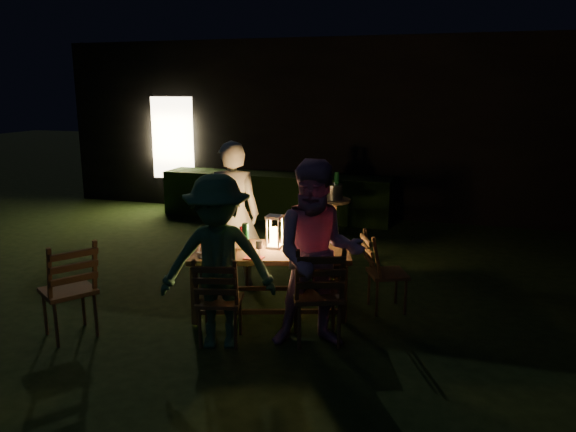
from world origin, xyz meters
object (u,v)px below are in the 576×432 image
(chair_far_left, at_px, (233,264))
(lantern, at_px, (274,233))
(chair_far_right, at_px, (317,262))
(bottle_table, at_px, (246,236))
(chair_near_right, at_px, (317,311))
(person_opp_left, at_px, (218,262))
(chair_near_left, at_px, (220,315))
(bottle_bucket_a, at_px, (329,189))
(bottle_bucket_b, at_px, (337,188))
(chair_spare, at_px, (70,307))
(person_house_side, at_px, (233,214))
(ice_bucket, at_px, (333,192))
(dining_table, at_px, (270,255))
(person_opp_right, at_px, (318,255))
(side_table, at_px, (332,205))
(chair_end, at_px, (385,286))

(chair_far_left, relative_size, lantern, 2.57)
(chair_far_right, height_order, bottle_table, chair_far_right)
(chair_near_right, xyz_separation_m, person_opp_left, (-0.84, -0.33, 0.50))
(chair_near_left, relative_size, bottle_bucket_a, 2.80)
(chair_far_right, height_order, lantern, lantern)
(chair_far_left, bearing_deg, chair_near_left, 86.86)
(lantern, xyz_separation_m, bottle_bucket_b, (0.09, 2.59, 0.05))
(chair_spare, relative_size, person_house_side, 0.58)
(chair_spare, distance_m, ice_bucket, 4.18)
(person_opp_left, height_order, lantern, person_opp_left)
(dining_table, height_order, person_opp_right, person_opp_right)
(chair_near_right, xyz_separation_m, side_table, (-0.59, 3.21, 0.34))
(person_opp_left, bearing_deg, chair_far_left, 90.04)
(dining_table, relative_size, bottle_bucket_a, 5.65)
(chair_near_right, xyz_separation_m, bottle_bucket_a, (-0.64, 3.17, 0.58))
(chair_near_right, bearing_deg, bottle_bucket_b, 77.95)
(chair_spare, relative_size, bottle_table, 3.58)
(dining_table, bearing_deg, ice_bucket, 70.20)
(chair_spare, relative_size, lantern, 2.87)
(chair_near_right, distance_m, ice_bucket, 3.30)
(person_opp_left, distance_m, bottle_table, 0.84)
(chair_far_left, bearing_deg, bottle_bucket_a, -130.53)
(dining_table, bearing_deg, person_opp_right, -61.24)
(chair_far_right, height_order, side_table, chair_far_right)
(chair_far_left, xyz_separation_m, person_house_side, (-0.02, 0.05, 0.60))
(chair_far_right, distance_m, person_opp_right, 1.69)
(chair_far_left, xyz_separation_m, person_opp_left, (0.50, -1.51, 0.53))
(chair_near_left, relative_size, person_house_side, 0.52)
(chair_far_right, bearing_deg, person_house_side, 4.67)
(bottle_table, relative_size, bottle_bucket_b, 0.88)
(person_opp_left, bearing_deg, chair_near_right, 3.13)
(chair_far_left, relative_size, person_opp_right, 0.52)
(chair_near_left, xyz_separation_m, person_opp_right, (0.87, 0.23, 0.59))
(person_house_side, relative_size, person_opp_left, 1.09)
(chair_far_left, bearing_deg, bottle_bucket_b, -132.29)
(chair_spare, bearing_deg, bottle_bucket_a, 10.63)
(bottle_bucket_a, bearing_deg, person_house_side, -110.08)
(chair_far_right, relative_size, person_house_side, 0.56)
(person_opp_right, height_order, bottle_bucket_b, person_opp_right)
(dining_table, relative_size, chair_spare, 1.80)
(lantern, relative_size, bottle_table, 1.25)
(chair_far_right, relative_size, chair_end, 1.10)
(chair_far_left, bearing_deg, person_opp_left, 86.91)
(dining_table, relative_size, person_house_side, 1.04)
(ice_bucket, bearing_deg, person_house_side, -110.98)
(lantern, bearing_deg, bottle_bucket_a, 90.17)
(ice_bucket, bearing_deg, bottle_table, -96.61)
(dining_table, relative_size, chair_end, 2.03)
(ice_bucket, xyz_separation_m, bottle_bucket_a, (-0.05, -0.04, 0.05))
(chair_far_right, bearing_deg, side_table, -93.64)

